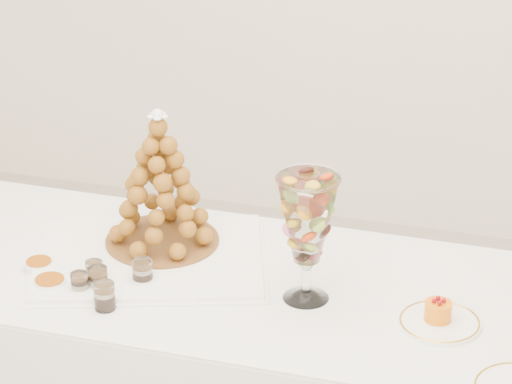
% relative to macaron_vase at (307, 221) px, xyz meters
% --- Properties ---
extents(lace_tray, '(0.75, 0.65, 0.02)m').
position_rel_macaron_vase_xyz_m(lace_tray, '(-0.48, 0.07, -0.22)').
color(lace_tray, white).
rests_on(lace_tray, buffet_table).
extents(macaron_vase, '(0.16, 0.16, 0.36)m').
position_rel_macaron_vase_xyz_m(macaron_vase, '(0.00, 0.00, 0.00)').
color(macaron_vase, white).
rests_on(macaron_vase, buffet_table).
extents(cake_plate, '(0.22, 0.22, 0.01)m').
position_rel_macaron_vase_xyz_m(cake_plate, '(0.37, -0.03, -0.23)').
color(cake_plate, white).
rests_on(cake_plate, buffet_table).
extents(verrine_a, '(0.06, 0.06, 0.07)m').
position_rel_macaron_vase_xyz_m(verrine_a, '(-0.58, -0.09, -0.20)').
color(verrine_a, white).
rests_on(verrine_a, buffet_table).
extents(verrine_b, '(0.06, 0.06, 0.07)m').
position_rel_macaron_vase_xyz_m(verrine_b, '(-0.55, -0.12, -0.20)').
color(verrine_b, white).
rests_on(verrine_b, buffet_table).
extents(verrine_c, '(0.07, 0.07, 0.08)m').
position_rel_macaron_vase_xyz_m(verrine_c, '(-0.44, -0.06, -0.19)').
color(verrine_c, white).
rests_on(verrine_c, buffet_table).
extents(verrine_d, '(0.05, 0.05, 0.07)m').
position_rel_macaron_vase_xyz_m(verrine_d, '(-0.59, -0.16, -0.20)').
color(verrine_d, white).
rests_on(verrine_d, buffet_table).
extents(verrine_e, '(0.06, 0.06, 0.08)m').
position_rel_macaron_vase_xyz_m(verrine_e, '(-0.50, -0.20, -0.19)').
color(verrine_e, white).
rests_on(verrine_e, buffet_table).
extents(ramekin_back, '(0.08, 0.08, 0.02)m').
position_rel_macaron_vase_xyz_m(ramekin_back, '(-0.75, -0.06, -0.22)').
color(ramekin_back, white).
rests_on(ramekin_back, buffet_table).
extents(ramekin_front, '(0.09, 0.09, 0.03)m').
position_rel_macaron_vase_xyz_m(ramekin_front, '(-0.68, -0.15, -0.22)').
color(ramekin_front, white).
rests_on(ramekin_front, buffet_table).
extents(croquembouche, '(0.33, 0.33, 0.41)m').
position_rel_macaron_vase_xyz_m(croquembouche, '(-0.47, 0.15, -0.01)').
color(croquembouche, brown).
rests_on(croquembouche, lace_tray).
extents(mousse_cake, '(0.07, 0.07, 0.06)m').
position_rel_macaron_vase_xyz_m(mousse_cake, '(0.36, -0.02, -0.20)').
color(mousse_cake, orange).
rests_on(mousse_cake, cake_plate).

